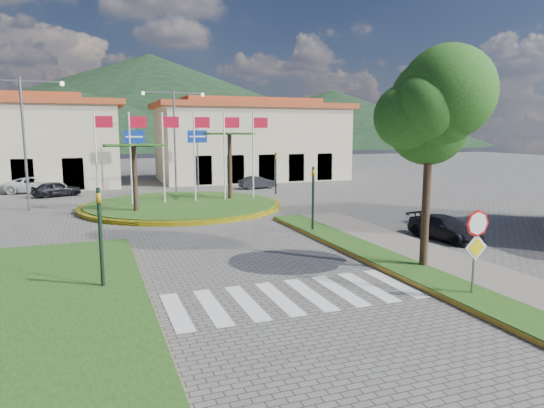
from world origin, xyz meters
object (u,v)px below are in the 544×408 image
object	(u,v)px
roundabout_island	(182,205)
stop_sign	(476,239)
car_dark_a	(57,189)
car_side_right	(445,228)
deciduous_tree	(430,122)
car_dark_b	(258,182)
white_van	(36,185)

from	to	relation	value
roundabout_island	stop_sign	distance (m)	20.69
car_dark_a	car_side_right	size ratio (longest dim) A/B	0.93
car_dark_a	deciduous_tree	bearing A→B (deg)	-172.69
deciduous_tree	car_dark_b	world-z (taller)	deciduous_tree
car_dark_a	white_van	bearing A→B (deg)	8.49
deciduous_tree	white_van	size ratio (longest dim) A/B	1.48
stop_sign	car_dark_a	xyz separation A→B (m)	(-12.70, 28.58, -1.21)
roundabout_island	stop_sign	size ratio (longest dim) A/B	4.79
roundabout_island	car_dark_a	world-z (taller)	roundabout_island
stop_sign	white_van	bearing A→B (deg)	114.43
deciduous_tree	car_dark_a	bearing A→B (deg)	117.51
roundabout_island	car_dark_b	xyz separation A→B (m)	(7.89, 8.00, 0.35)
roundabout_island	white_van	xyz separation A→B (m)	(-9.46, 11.57, 0.46)
car_side_right	roundabout_island	bearing A→B (deg)	116.75
car_side_right	deciduous_tree	bearing A→B (deg)	-146.32
roundabout_island	car_side_right	size ratio (longest dim) A/B	3.46
stop_sign	car_dark_b	distance (m)	28.22
car_dark_b	deciduous_tree	bearing A→B (deg)	169.32
car_dark_b	roundabout_island	bearing A→B (deg)	130.19
deciduous_tree	roundabout_island	bearing A→B (deg)	107.91
deciduous_tree	white_van	distance (m)	32.56
deciduous_tree	car_side_right	bearing A→B (deg)	42.25
deciduous_tree	car_side_right	size ratio (longest dim) A/B	1.85
deciduous_tree	car_dark_a	size ratio (longest dim) A/B	1.99
white_van	car_dark_b	world-z (taller)	white_van
car_dark_a	car_side_right	distance (m)	27.92
white_van	car_dark_a	distance (m)	3.45
deciduous_tree	car_dark_b	xyz separation A→B (m)	(2.39, 25.00, -4.65)
car_dark_b	car_side_right	distance (m)	21.44
stop_sign	white_van	size ratio (longest dim) A/B	0.58
stop_sign	car_side_right	bearing A→B (deg)	55.44
car_dark_a	car_dark_b	size ratio (longest dim) A/B	1.07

